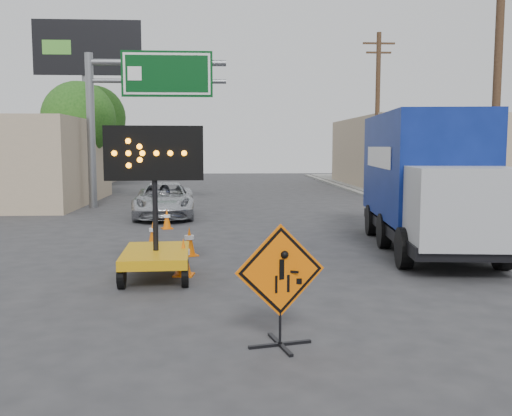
{
  "coord_description": "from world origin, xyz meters",
  "views": [
    {
      "loc": [
        -0.7,
        -7.84,
        2.73
      ],
      "look_at": [
        -0.01,
        3.84,
        1.46
      ],
      "focal_mm": 40.0,
      "sensor_mm": 36.0,
      "label": 1
    }
  ],
  "objects": [
    {
      "name": "utility_pole_far",
      "position": [
        8.0,
        24.0,
        4.68
      ],
      "size": [
        1.8,
        0.26,
        9.0
      ],
      "color": "#49321F",
      "rests_on": "ground"
    },
    {
      "name": "box_truck",
      "position": [
        4.69,
        6.97,
        1.64
      ],
      "size": [
        3.06,
        7.81,
        3.61
      ],
      "rotation": [
        0.0,
        0.0,
        -0.11
      ],
      "color": "black",
      "rests_on": "ground"
    },
    {
      "name": "highway_gantry",
      "position": [
        -4.43,
        17.96,
        5.07
      ],
      "size": [
        6.18,
        0.38,
        6.9
      ],
      "color": "slate",
      "rests_on": "ground"
    },
    {
      "name": "cone_d",
      "position": [
        -2.65,
        8.05,
        0.32
      ],
      "size": [
        0.39,
        0.39,
        0.65
      ],
      "rotation": [
        0.0,
        0.0,
        -0.21
      ],
      "color": "#EB6204",
      "rests_on": "ground"
    },
    {
      "name": "cone_c",
      "position": [
        -1.53,
        6.33,
        0.37
      ],
      "size": [
        0.49,
        0.49,
        0.73
      ],
      "rotation": [
        0.0,
        0.0,
        0.41
      ],
      "color": "#EB6204",
      "rests_on": "ground"
    },
    {
      "name": "storefront_left_far",
      "position": [
        -15.0,
        34.0,
        2.2
      ],
      "size": [
        12.0,
        10.0,
        4.4
      ],
      "primitive_type": "cube",
      "color": "#A99C8D",
      "rests_on": "ground"
    },
    {
      "name": "tree_left_near",
      "position": [
        -8.0,
        22.0,
        4.16
      ],
      "size": [
        3.71,
        3.71,
        6.03
      ],
      "color": "#49321F",
      "rests_on": "ground"
    },
    {
      "name": "pickup_truck",
      "position": [
        -2.94,
        14.22,
        0.67
      ],
      "size": [
        2.53,
        4.94,
        1.34
      ],
      "primitive_type": "imported",
      "rotation": [
        0.0,
        0.0,
        0.07
      ],
      "color": "#B7BABF",
      "rests_on": "ground"
    },
    {
      "name": "cone_a",
      "position": [
        -1.54,
        4.29,
        0.31
      ],
      "size": [
        0.39,
        0.39,
        0.63
      ],
      "rotation": [
        0.0,
        0.0,
        0.29
      ],
      "color": "#EB6204",
      "rests_on": "ground"
    },
    {
      "name": "tree_left_far",
      "position": [
        -9.0,
        30.0,
        4.6
      ],
      "size": [
        4.1,
        4.1,
        6.66
      ],
      "color": "#49321F",
      "rests_on": "ground"
    },
    {
      "name": "billboard",
      "position": [
        -8.35,
        25.87,
        7.35
      ],
      "size": [
        6.1,
        0.54,
        9.85
      ],
      "color": "slate",
      "rests_on": "ground"
    },
    {
      "name": "sidewalk_right",
      "position": [
        9.5,
        15.0,
        0.07
      ],
      "size": [
        4.0,
        60.0,
        0.15
      ],
      "primitive_type": "cube",
      "color": "gray",
      "rests_on": "ground"
    },
    {
      "name": "curb_right",
      "position": [
        7.2,
        15.0,
        0.06
      ],
      "size": [
        0.4,
        60.0,
        0.12
      ],
      "primitive_type": "cube",
      "color": "gray",
      "rests_on": "ground"
    },
    {
      "name": "construction_sign",
      "position": [
        0.08,
        -0.28,
        0.89
      ],
      "size": [
        1.25,
        0.89,
        1.69
      ],
      "rotation": [
        0.0,
        0.0,
        0.24
      ],
      "color": "black",
      "rests_on": "ground"
    },
    {
      "name": "building_right_far",
      "position": [
        13.0,
        30.0,
        2.3
      ],
      "size": [
        10.0,
        14.0,
        4.6
      ],
      "primitive_type": "cube",
      "color": "tan",
      "rests_on": "ground"
    },
    {
      "name": "utility_pole_near",
      "position": [
        8.0,
        10.0,
        4.68
      ],
      "size": [
        1.8,
        0.26,
        9.0
      ],
      "color": "#49321F",
      "rests_on": "ground"
    },
    {
      "name": "arrow_board",
      "position": [
        -2.08,
        3.85,
        0.7
      ],
      "size": [
        1.99,
        2.27,
        3.15
      ],
      "rotation": [
        0.0,
        0.0,
        0.05
      ],
      "color": "#C88D0B",
      "rests_on": "ground"
    },
    {
      "name": "ground",
      "position": [
        0.0,
        0.0,
        0.0
      ],
      "size": [
        100.0,
        100.0,
        0.0
      ],
      "primitive_type": "plane",
      "color": "#2D2D30",
      "rests_on": "ground"
    },
    {
      "name": "cone_e",
      "position": [
        -2.55,
        11.08,
        0.34
      ],
      "size": [
        0.44,
        0.44,
        0.67
      ],
      "rotation": [
        0.0,
        0.0,
        0.34
      ],
      "color": "#EB6204",
      "rests_on": "ground"
    },
    {
      "name": "cone_b",
      "position": [
        -1.53,
        4.09,
        0.4
      ],
      "size": [
        0.46,
        0.46,
        0.81
      ],
      "rotation": [
        0.0,
        0.0,
        -0.14
      ],
      "color": "#EB6204",
      "rests_on": "ground"
    }
  ]
}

